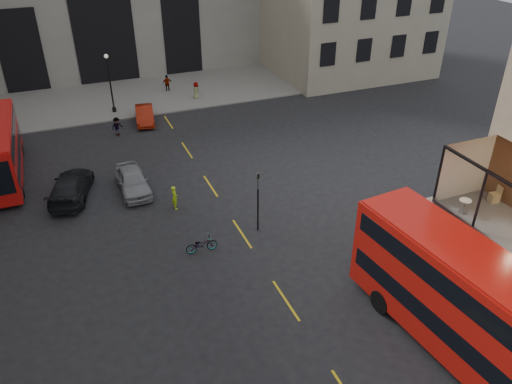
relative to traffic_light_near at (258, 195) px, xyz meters
name	(u,v)px	position (x,y,z in m)	size (l,w,h in m)	color
ground	(394,383)	(1.00, -12.00, -2.42)	(140.00, 140.00, 0.00)	black
pavement_far	(108,98)	(-5.00, 26.00, -2.36)	(40.00, 12.00, 0.12)	slate
traffic_light_near	(258,195)	(0.00, 0.00, 0.00)	(0.16, 0.20, 3.80)	black
street_lamp_b	(111,87)	(-5.00, 22.00, -0.03)	(0.36, 0.36, 5.33)	black
bus_near	(480,311)	(4.50, -12.15, 0.38)	(4.05, 12.72, 4.99)	red
car_a	(133,181)	(-5.92, 7.32, -1.64)	(1.85, 4.60, 1.57)	gray
car_b	(145,115)	(-2.85, 18.75, -1.74)	(1.45, 4.15, 1.37)	#9C1D09
car_c	(71,186)	(-9.76, 8.07, -1.64)	(2.19, 5.38, 1.56)	black
bicycle	(202,244)	(-3.63, -0.70, -1.96)	(0.61, 1.76, 0.93)	gray
cyclist	(175,197)	(-3.88, 4.19, -1.64)	(0.57, 0.38, 1.57)	#B6E618
pedestrian_a	(14,133)	(-13.27, 18.65, -1.65)	(0.75, 0.59, 1.55)	gray
pedestrian_b	(117,127)	(-5.47, 16.83, -1.64)	(1.01, 0.58, 1.56)	gray
pedestrian_c	(167,84)	(0.81, 25.67, -1.56)	(1.01, 0.42, 1.73)	gray
pedestrian_d	(196,91)	(2.88, 22.60, -1.58)	(0.83, 0.54, 1.69)	gray
cafe_table_far	(465,204)	(6.60, -8.27, 2.61)	(0.53, 0.53, 0.66)	white
cafe_chair_d	(494,197)	(8.59, -8.07, 2.42)	(0.47, 0.47, 0.81)	tan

